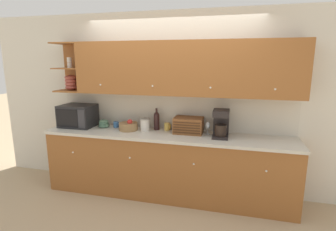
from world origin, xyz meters
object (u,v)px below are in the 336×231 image
object	(u,v)px
fruit_basket	(128,126)
wine_glass	(208,126)
coffee_maker	(221,123)
wine_bottle	(157,120)
microwave	(78,116)
storage_canister	(145,125)
mug	(167,127)
mug_blue_second	(116,124)
bread_box	(188,125)
bowl_stack_on_counter	(104,124)

from	to	relation	value
fruit_basket	wine_glass	bearing A→B (deg)	3.30
coffee_maker	wine_bottle	bearing A→B (deg)	171.79
coffee_maker	microwave	bearing A→B (deg)	179.21
microwave	storage_canister	xyz separation A→B (m)	(1.08, 0.01, -0.08)
mug	mug_blue_second	bearing A→B (deg)	-177.82
wine_bottle	coffee_maker	size ratio (longest dim) A/B	0.87
bread_box	fruit_basket	bearing A→B (deg)	-175.35
fruit_basket	storage_canister	bearing A→B (deg)	7.60
bowl_stack_on_counter	wine_bottle	xyz separation A→B (m)	(0.82, 0.06, 0.09)
bowl_stack_on_counter	coffee_maker	distance (m)	1.76
microwave	bowl_stack_on_counter	bearing A→B (deg)	5.69
wine_bottle	storage_canister	bearing A→B (deg)	-146.95
mug_blue_second	coffee_maker	distance (m)	1.58
fruit_basket	mug	world-z (taller)	fruit_basket
storage_canister	bread_box	bearing A→B (deg)	3.51
bowl_stack_on_counter	wine_bottle	size ratio (longest dim) A/B	0.52
wine_bottle	mug	xyz separation A→B (m)	(0.16, 0.01, -0.09)
mug	coffee_maker	bearing A→B (deg)	-10.65
bowl_stack_on_counter	bread_box	world-z (taller)	bread_box
mug	bread_box	bearing A→B (deg)	-11.96
microwave	wine_glass	world-z (taller)	microwave
mug_blue_second	coffee_maker	xyz separation A→B (m)	(1.56, -0.11, 0.15)
bowl_stack_on_counter	wine_bottle	distance (m)	0.83
microwave	storage_canister	distance (m)	1.08
microwave	fruit_basket	world-z (taller)	microwave
microwave	storage_canister	world-z (taller)	microwave
bowl_stack_on_counter	mug_blue_second	size ratio (longest dim) A/B	1.77
storage_canister	bowl_stack_on_counter	bearing A→B (deg)	177.21
mug	wine_glass	xyz separation A→B (m)	(0.59, -0.07, 0.07)
bowl_stack_on_counter	fruit_basket	size ratio (longest dim) A/B	0.62
mug_blue_second	mug	distance (m)	0.79
bowl_stack_on_counter	bread_box	size ratio (longest dim) A/B	0.42
mug_blue_second	wine_glass	xyz separation A→B (m)	(1.39, -0.04, 0.07)
fruit_basket	storage_canister	distance (m)	0.25
mug	bread_box	size ratio (longest dim) A/B	0.27
microwave	wine_bottle	size ratio (longest dim) A/B	1.57
bread_box	coffee_maker	distance (m)	0.46
wine_bottle	wine_glass	world-z (taller)	wine_bottle
microwave	wine_glass	xyz separation A→B (m)	(1.98, 0.04, -0.05)
microwave	bread_box	world-z (taller)	microwave
fruit_basket	bread_box	xyz separation A→B (m)	(0.87, 0.07, 0.05)
mug	microwave	bearing A→B (deg)	-175.27
bowl_stack_on_counter	storage_canister	bearing A→B (deg)	-2.79
bowl_stack_on_counter	storage_canister	distance (m)	0.67
bowl_stack_on_counter	wine_glass	xyz separation A→B (m)	(1.57, 0.00, 0.06)
microwave	mug	xyz separation A→B (m)	(1.39, 0.11, -0.11)
mug	coffee_maker	world-z (taller)	coffee_maker
bowl_stack_on_counter	wine_bottle	bearing A→B (deg)	4.42
storage_canister	mug_blue_second	bearing A→B (deg)	171.05
mug_blue_second	wine_glass	world-z (taller)	wine_glass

